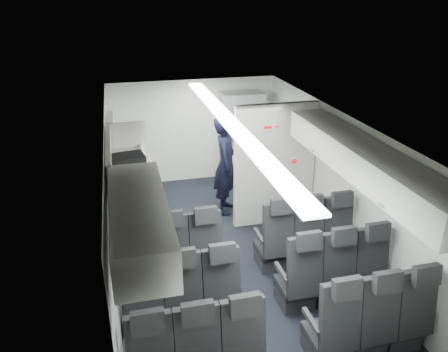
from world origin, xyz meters
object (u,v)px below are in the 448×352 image
seat_row_rear (286,340)px  flight_attendant (226,165)px  seat_row_mid (260,288)px  carry_on_bag (127,165)px  galley_unit (241,138)px  boarding_door (115,170)px  seat_row_front (240,249)px

seat_row_rear → flight_attendant: bearing=85.6°
seat_row_mid → carry_on_bag: (-1.45, 1.08, 1.37)m
galley_unit → flight_attendant: size_ratio=1.04×
boarding_door → carry_on_bag: 2.08m
galley_unit → boarding_door: galley_unit is taller
seat_row_front → flight_attendant: 2.03m
galley_unit → flight_attendant: bearing=-116.9°
seat_row_front → galley_unit: (0.95, 3.25, 0.55)m
seat_row_rear → carry_on_bag: size_ratio=7.78×
seat_row_mid → boarding_door: size_ratio=1.79×
seat_row_front → seat_row_mid: same height
flight_attendant → carry_on_bag: (-1.73, -1.76, 0.86)m
flight_attendant → seat_row_front: bearing=-170.5°
flight_attendant → carry_on_bag: carry_on_bag is taller
seat_row_rear → seat_row_front: bearing=90.0°
seat_row_front → seat_row_rear: 1.80m
galley_unit → carry_on_bag: bearing=-128.0°
seat_row_front → galley_unit: size_ratio=1.75×
galley_unit → flight_attendant: 1.47m
boarding_door → flight_attendant: size_ratio=1.02×
seat_row_rear → carry_on_bag: (-1.45, 1.98, 1.37)m
seat_row_mid → flight_attendant: size_ratio=1.83×
seat_row_mid → seat_row_rear: (0.00, -0.90, 0.00)m
carry_on_bag → seat_row_rear: bearing=-64.4°
seat_row_front → flight_attendant: size_ratio=1.83×
seat_row_front → seat_row_mid: size_ratio=1.00×
seat_row_mid → galley_unit: bearing=77.1°
galley_unit → boarding_door: size_ratio=1.02×
boarding_door → flight_attendant: bearing=-4.2°
seat_row_rear → galley_unit: (0.95, 5.05, 0.55)m
galley_unit → boarding_door: 2.84m
carry_on_bag → seat_row_mid: bearing=-47.3°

